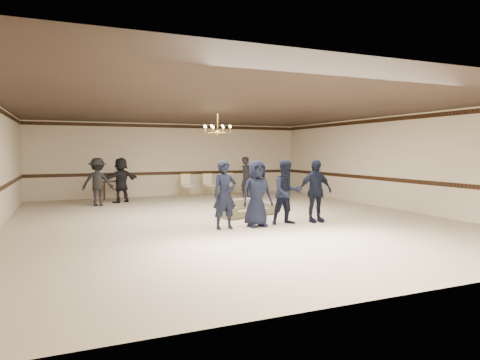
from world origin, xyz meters
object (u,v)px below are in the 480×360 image
at_px(adult_left, 98,182).
at_px(boy_b, 257,194).
at_px(adult_right, 247,177).
at_px(boy_d, 315,191).
at_px(chandelier, 218,122).
at_px(settee, 247,207).
at_px(banquet_chair_left, 187,186).
at_px(boy_c, 287,192).
at_px(banquet_chair_mid, 209,185).
at_px(boy_a, 225,195).
at_px(console_table, 115,190).
at_px(adult_mid, 121,180).
at_px(banquet_chair_right, 230,184).

bearing_deg(adult_left, boy_b, 136.39).
bearing_deg(adult_right, boy_d, -126.11).
bearing_deg(adult_right, chandelier, -155.05).
bearing_deg(settee, banquet_chair_left, 73.30).
xyz_separation_m(boy_c, banquet_chair_mid, (0.31, 7.64, -0.39)).
height_order(boy_b, banquet_chair_left, boy_b).
xyz_separation_m(boy_a, adult_right, (3.34, 6.26, -0.00)).
distance_m(settee, console_table, 6.93).
distance_m(boy_d, banquet_chair_mid, 7.67).
distance_m(boy_b, adult_mid, 7.17).
distance_m(boy_d, banquet_chair_right, 7.66).
relative_size(chandelier, banquet_chair_mid, 0.97).
distance_m(adult_mid, console_table, 1.28).
distance_m(settee, banquet_chair_left, 5.93).
bearing_deg(boy_b, chandelier, 93.37).
xyz_separation_m(boy_a, boy_d, (2.70, 0.00, 0.00)).
distance_m(adult_mid, banquet_chair_mid, 4.01).
height_order(boy_d, banquet_chair_left, boy_d).
height_order(adult_mid, adult_right, same).
bearing_deg(boy_b, banquet_chair_mid, 79.31).
height_order(adult_left, banquet_chair_left, adult_left).
height_order(adult_mid, console_table, adult_mid).
relative_size(boy_b, adult_left, 1.00).
height_order(boy_c, banquet_chair_right, boy_c).
distance_m(adult_left, adult_mid, 1.14).
distance_m(boy_b, boy_d, 1.80).
distance_m(banquet_chair_mid, banquet_chair_right, 1.00).
xyz_separation_m(chandelier, boy_b, (0.22, -2.44, -2.00)).
relative_size(chandelier, settee, 0.52).
bearing_deg(chandelier, banquet_chair_right, 65.01).
bearing_deg(boy_c, boy_a, -177.35).
xyz_separation_m(chandelier, settee, (0.69, -0.71, -2.61)).
height_order(adult_mid, banquet_chair_mid, adult_mid).
relative_size(settee, banquet_chair_right, 1.85).
bearing_deg(boy_a, adult_right, 58.65).
xyz_separation_m(boy_b, boy_c, (0.90, 0.00, 0.00)).
xyz_separation_m(banquet_chair_left, console_table, (-3.00, 0.20, -0.10)).
distance_m(boy_c, boy_d, 0.90).
bearing_deg(banquet_chair_left, boy_b, -96.73).
relative_size(boy_d, banquet_chair_mid, 1.80).
distance_m(settee, banquet_chair_mid, 5.97).
xyz_separation_m(boy_a, banquet_chair_mid, (2.11, 7.64, -0.39)).
bearing_deg(boy_c, banquet_chair_left, 97.81).
bearing_deg(banquet_chair_left, chandelier, -99.84).
bearing_deg(adult_mid, boy_b, 85.53).
distance_m(settee, banquet_chair_right, 6.17).
xyz_separation_m(adult_right, banquet_chair_mid, (-1.23, 1.38, -0.39)).
height_order(boy_c, adult_mid, boy_c).
bearing_deg(boy_d, banquet_chair_right, 89.13).
relative_size(adult_right, console_table, 1.89).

